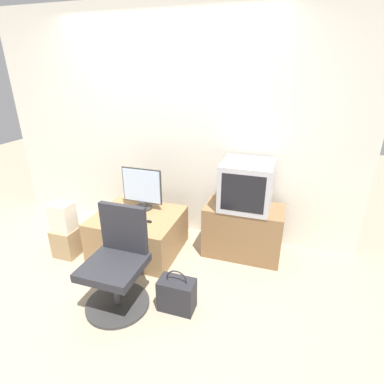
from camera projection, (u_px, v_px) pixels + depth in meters
name	position (u px, v px, depth m)	size (l,w,h in m)	color
ground_plane	(119.00, 290.00, 2.81)	(12.00, 12.00, 0.00)	tan
wall_back	(168.00, 126.00, 3.47)	(4.40, 0.05, 2.60)	silver
desk	(138.00, 233.00, 3.35)	(0.91, 0.79, 0.44)	#937047
side_stand	(243.00, 230.00, 3.27)	(0.83, 0.45, 0.57)	olive
main_monitor	(142.00, 189.00, 3.33)	(0.47, 0.20, 0.48)	#2D2D2D
keyboard	(130.00, 218.00, 3.18)	(0.34, 0.11, 0.01)	white
mouse	(149.00, 221.00, 3.10)	(0.06, 0.03, 0.03)	black
crt_tv	(246.00, 185.00, 3.07)	(0.51, 0.49, 0.49)	#B7B7BC
office_chair	(117.00, 267.00, 2.54)	(0.55, 0.55, 0.88)	#333333
cardboard_box_lower	(67.00, 242.00, 3.29)	(0.25, 0.24, 0.32)	#A3845B
cardboard_box_upper	(62.00, 217.00, 3.17)	(0.23, 0.19, 0.31)	beige
handbag	(177.00, 294.00, 2.55)	(0.31, 0.18, 0.39)	#232328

